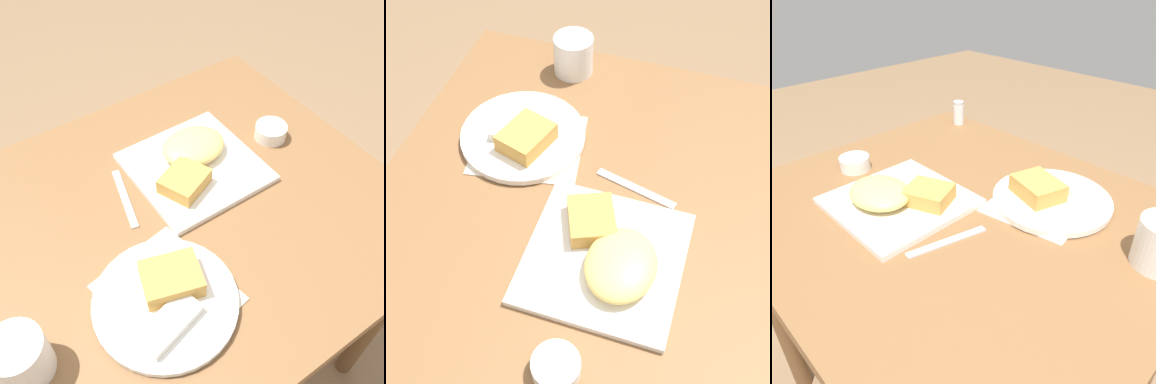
# 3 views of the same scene
# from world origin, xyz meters

# --- Properties ---
(ground_plane) EXTENTS (8.00, 8.00, 0.00)m
(ground_plane) POSITION_xyz_m (0.00, 0.00, 0.00)
(ground_plane) COLOR #846647
(dining_table) EXTENTS (0.94, 0.81, 0.77)m
(dining_table) POSITION_xyz_m (0.00, 0.00, 0.67)
(dining_table) COLOR brown
(dining_table) RESTS_ON ground_plane
(menu_card) EXTENTS (0.23, 0.26, 0.00)m
(menu_card) POSITION_xyz_m (0.12, 0.15, 0.77)
(menu_card) COLOR beige
(menu_card) RESTS_ON dining_table
(plate_square_near) EXTENTS (0.28, 0.28, 0.06)m
(plate_square_near) POSITION_xyz_m (-0.10, -0.09, 0.79)
(plate_square_near) COLOR white
(plate_square_near) RESTS_ON dining_table
(plate_oval_far) EXTENTS (0.27, 0.27, 0.05)m
(plate_oval_far) POSITION_xyz_m (0.13, 0.16, 0.79)
(plate_oval_far) COLOR white
(plate_oval_far) RESTS_ON menu_card
(sauce_ramekin) EXTENTS (0.08, 0.08, 0.04)m
(sauce_ramekin) POSITION_xyz_m (-0.31, -0.07, 0.79)
(sauce_ramekin) COLOR white
(sauce_ramekin) RESTS_ON dining_table
(butter_knife) EXTENTS (0.06, 0.17, 0.00)m
(butter_knife) POSITION_xyz_m (0.08, -0.10, 0.78)
(butter_knife) COLOR silver
(butter_knife) RESTS_ON dining_table
(coffee_mug) EXTENTS (0.09, 0.09, 0.09)m
(coffee_mug) POSITION_xyz_m (0.39, 0.13, 0.82)
(coffee_mug) COLOR white
(coffee_mug) RESTS_ON dining_table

